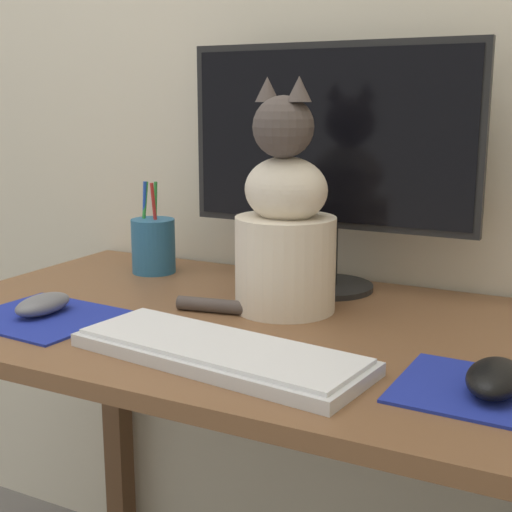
% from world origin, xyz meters
% --- Properties ---
extents(wall_back, '(7.00, 0.04, 2.50)m').
position_xyz_m(wall_back, '(0.00, 0.35, 1.25)').
color(wall_back, beige).
rests_on(wall_back, ground_plane).
extents(desk, '(1.15, 0.65, 0.73)m').
position_xyz_m(desk, '(0.00, 0.00, 0.62)').
color(desk, brown).
rests_on(desk, ground_plane).
extents(monitor, '(0.54, 0.17, 0.44)m').
position_xyz_m(monitor, '(0.01, 0.23, 0.98)').
color(monitor, black).
rests_on(monitor, desk).
extents(keyboard, '(0.43, 0.20, 0.02)m').
position_xyz_m(keyboard, '(0.02, -0.18, 0.74)').
color(keyboard, silver).
rests_on(keyboard, desk).
extents(mousepad_left, '(0.24, 0.21, 0.00)m').
position_xyz_m(mousepad_left, '(-0.33, -0.15, 0.73)').
color(mousepad_left, '#1E2D9E').
rests_on(mousepad_left, desk).
extents(mousepad_right, '(0.21, 0.18, 0.00)m').
position_xyz_m(mousepad_right, '(0.36, -0.13, 0.73)').
color(mousepad_right, '#1E2D9E').
rests_on(mousepad_right, desk).
extents(computer_mouse_left, '(0.06, 0.11, 0.03)m').
position_xyz_m(computer_mouse_left, '(-0.33, -0.14, 0.75)').
color(computer_mouse_left, slate).
rests_on(computer_mouse_left, mousepad_left).
extents(computer_mouse_right, '(0.06, 0.11, 0.04)m').
position_xyz_m(computer_mouse_right, '(0.37, -0.14, 0.75)').
color(computer_mouse_right, black).
rests_on(computer_mouse_right, mousepad_right).
extents(cat, '(0.26, 0.19, 0.38)m').
position_xyz_m(cat, '(0.00, 0.07, 0.87)').
color(cat, beige).
rests_on(cat, desk).
extents(pen_cup, '(0.09, 0.09, 0.18)m').
position_xyz_m(pen_cup, '(-0.35, 0.19, 0.79)').
color(pen_cup, '#286089').
rests_on(pen_cup, desk).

